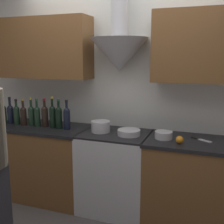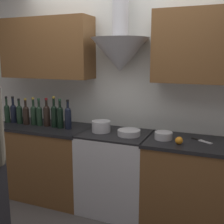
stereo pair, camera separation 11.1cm
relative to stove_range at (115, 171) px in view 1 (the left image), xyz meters
name	(u,v)px [view 1 (the left image)]	position (x,y,z in m)	size (l,w,h in m)	color
wall_back	(120,78)	(-0.03, 0.27, 1.01)	(8.40, 0.62, 2.60)	silver
counter_left	(43,161)	(-0.94, 0.00, 0.00)	(1.18, 0.62, 0.89)	brown
counter_right	(194,183)	(0.85, 0.00, 0.00)	(0.98, 0.62, 0.89)	brown
stove_range	(115,171)	(0.00, 0.00, 0.00)	(0.73, 0.60, 0.89)	silver
wine_bottle_0	(4,113)	(-1.45, -0.04, 0.57)	(0.07, 0.07, 0.33)	black
wine_bottle_1	(10,113)	(-1.37, -0.02, 0.57)	(0.08, 0.08, 0.33)	black
wine_bottle_2	(17,114)	(-1.26, -0.04, 0.57)	(0.07, 0.07, 0.31)	black
wine_bottle_3	(23,115)	(-1.15, -0.04, 0.57)	(0.07, 0.07, 0.32)	black
wine_bottle_4	(31,115)	(-1.05, -0.02, 0.57)	(0.07, 0.07, 0.33)	black
wine_bottle_5	(37,115)	(-0.97, -0.03, 0.57)	(0.07, 0.07, 0.33)	black
wine_bottle_6	(45,115)	(-0.87, -0.02, 0.58)	(0.08, 0.08, 0.34)	black
wine_bottle_7	(53,115)	(-0.76, -0.03, 0.59)	(0.07, 0.07, 0.36)	black
wine_bottle_8	(59,116)	(-0.67, -0.04, 0.58)	(0.08, 0.08, 0.34)	black
wine_bottle_9	(67,117)	(-0.57, -0.04, 0.58)	(0.08, 0.08, 0.34)	black
stock_pot	(101,126)	(-0.17, -0.01, 0.50)	(0.20, 0.20, 0.12)	silver
mixing_bowl	(129,132)	(0.17, -0.04, 0.47)	(0.24, 0.24, 0.06)	silver
orange_fruit	(180,140)	(0.70, -0.14, 0.48)	(0.07, 0.07, 0.07)	orange
saucepan	(164,135)	(0.53, -0.03, 0.48)	(0.18, 0.18, 0.07)	silver
chefs_knife	(201,140)	(0.89, 0.04, 0.45)	(0.21, 0.15, 0.01)	silver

